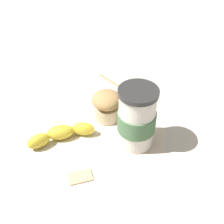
% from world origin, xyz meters
% --- Properties ---
extents(ground_plane, '(3.00, 3.00, 0.00)m').
position_xyz_m(ground_plane, '(0.00, 0.00, 0.00)').
color(ground_plane, beige).
extents(paper_napkin, '(0.32, 0.32, 0.00)m').
position_xyz_m(paper_napkin, '(0.00, 0.00, 0.00)').
color(paper_napkin, beige).
rests_on(paper_napkin, ground_plane).
extents(coffee_cup, '(0.09, 0.09, 0.15)m').
position_xyz_m(coffee_cup, '(-0.05, 0.05, 0.08)').
color(coffee_cup, silver).
rests_on(coffee_cup, paper_napkin).
extents(muffin, '(0.07, 0.07, 0.08)m').
position_xyz_m(muffin, '(0.01, -0.04, 0.05)').
color(muffin, beige).
rests_on(muffin, paper_napkin).
extents(banana, '(0.16, 0.08, 0.04)m').
position_xyz_m(banana, '(0.12, 0.03, 0.02)').
color(banana, yellow).
rests_on(banana, paper_napkin).
extents(sugar_packet, '(0.06, 0.04, 0.01)m').
position_xyz_m(sugar_packet, '(0.08, 0.14, 0.00)').
color(sugar_packet, '#E0B27F').
rests_on(sugar_packet, ground_plane).
extents(wooden_stirrer, '(0.07, 0.09, 0.00)m').
position_xyz_m(wooden_stirrer, '(-0.01, -0.21, 0.00)').
color(wooden_stirrer, tan).
rests_on(wooden_stirrer, ground_plane).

